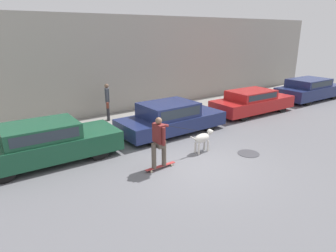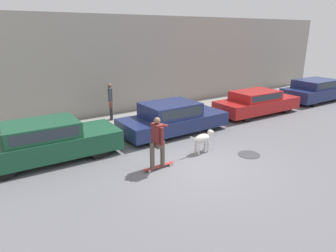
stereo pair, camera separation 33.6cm
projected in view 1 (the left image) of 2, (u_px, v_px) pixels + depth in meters
ground_plane at (199, 166)px, 9.33m from camera, size 36.00×36.00×0.00m
back_wall at (101, 68)px, 13.87m from camera, size 32.00×0.30×4.74m
sidewalk_curb at (118, 122)px, 13.47m from camera, size 30.00×2.52×0.15m
parked_car_0 at (46, 143)px, 9.42m from camera, size 4.52×1.86×1.31m
parked_car_1 at (171, 118)px, 12.20m from camera, size 4.46×1.85×1.27m
parked_car_2 at (252, 102)px, 15.11m from camera, size 4.60×1.83×1.19m
parked_car_3 at (309, 89)px, 18.07m from camera, size 4.56×1.96×1.28m
dog at (203, 138)px, 10.26m from camera, size 1.07×0.34×0.75m
skateboarder at (159, 140)px, 8.84m from camera, size 2.81×0.59×1.63m
pedestrian_with_bag at (107, 100)px, 13.24m from camera, size 0.37×0.60×1.66m
manhole_cover at (248, 153)px, 10.24m from camera, size 0.74×0.74×0.01m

